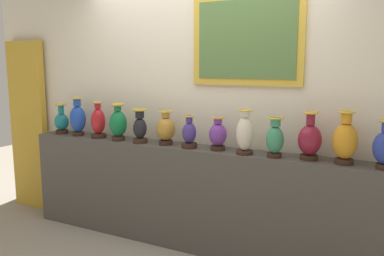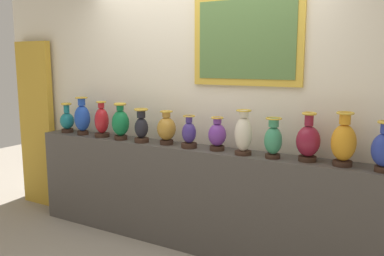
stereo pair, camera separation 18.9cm
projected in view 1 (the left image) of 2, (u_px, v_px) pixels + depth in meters
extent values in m
plane|color=gray|center=(192.00, 246.00, 3.92)|extent=(11.33, 11.33, 0.00)
cube|color=#4C4742|center=(192.00, 197.00, 3.84)|extent=(3.64, 0.32, 0.98)
cube|color=beige|center=(202.00, 87.00, 3.86)|extent=(5.33, 0.10, 3.06)
cube|color=gold|center=(246.00, 40.00, 3.53)|extent=(1.02, 0.03, 0.80)
cube|color=#51743B|center=(246.00, 40.00, 3.52)|extent=(0.90, 0.01, 0.68)
cube|color=gold|center=(29.00, 126.00, 4.86)|extent=(0.53, 0.08, 2.01)
cylinder|color=#382319|center=(62.00, 132.00, 4.47)|extent=(0.13, 0.13, 0.04)
ellipsoid|color=#19727A|center=(62.00, 122.00, 4.45)|extent=(0.16, 0.16, 0.18)
cylinder|color=#19727A|center=(61.00, 109.00, 4.43)|extent=(0.06, 0.06, 0.10)
torus|color=gold|center=(61.00, 105.00, 4.42)|extent=(0.12, 0.12, 0.02)
cylinder|color=#382319|center=(78.00, 134.00, 4.34)|extent=(0.12, 0.12, 0.04)
ellipsoid|color=#1E47B2|center=(78.00, 119.00, 4.31)|extent=(0.17, 0.17, 0.28)
cylinder|color=#1E47B2|center=(77.00, 102.00, 4.28)|extent=(0.08, 0.08, 0.08)
torus|color=gold|center=(77.00, 98.00, 4.27)|extent=(0.13, 0.13, 0.01)
cylinder|color=#382319|center=(99.00, 136.00, 4.22)|extent=(0.16, 0.16, 0.04)
ellipsoid|color=red|center=(98.00, 121.00, 4.19)|extent=(0.15, 0.15, 0.27)
cylinder|color=red|center=(98.00, 105.00, 4.17)|extent=(0.07, 0.07, 0.06)
torus|color=gold|center=(98.00, 102.00, 4.16)|extent=(0.11, 0.11, 0.01)
cylinder|color=#382319|center=(119.00, 138.00, 4.08)|extent=(0.13, 0.13, 0.04)
ellipsoid|color=#14723D|center=(118.00, 124.00, 4.05)|extent=(0.18, 0.18, 0.26)
cylinder|color=#14723D|center=(118.00, 108.00, 4.03)|extent=(0.07, 0.07, 0.06)
torus|color=gold|center=(118.00, 104.00, 4.02)|extent=(0.13, 0.13, 0.02)
cylinder|color=#382319|center=(140.00, 141.00, 3.96)|extent=(0.14, 0.14, 0.04)
ellipsoid|color=black|center=(140.00, 128.00, 3.94)|extent=(0.13, 0.13, 0.20)
cylinder|color=black|center=(140.00, 114.00, 3.92)|extent=(0.08, 0.08, 0.08)
torus|color=gold|center=(140.00, 110.00, 3.91)|extent=(0.14, 0.14, 0.02)
cylinder|color=#382319|center=(166.00, 142.00, 3.87)|extent=(0.13, 0.13, 0.04)
ellipsoid|color=#B27F2D|center=(166.00, 129.00, 3.85)|extent=(0.18, 0.18, 0.22)
cylinder|color=#B27F2D|center=(166.00, 115.00, 3.82)|extent=(0.08, 0.08, 0.05)
torus|color=gold|center=(166.00, 112.00, 3.82)|extent=(0.13, 0.13, 0.01)
cylinder|color=#382319|center=(189.00, 145.00, 3.72)|extent=(0.15, 0.15, 0.04)
ellipsoid|color=#3F2D7F|center=(189.00, 133.00, 3.70)|extent=(0.13, 0.13, 0.19)
cylinder|color=#3F2D7F|center=(189.00, 119.00, 3.68)|extent=(0.06, 0.06, 0.06)
torus|color=gold|center=(189.00, 116.00, 3.68)|extent=(0.11, 0.11, 0.01)
cylinder|color=#382319|center=(218.00, 148.00, 3.63)|extent=(0.13, 0.13, 0.04)
ellipsoid|color=#6B3393|center=(218.00, 135.00, 3.61)|extent=(0.16, 0.16, 0.20)
cylinder|color=#6B3393|center=(218.00, 121.00, 3.59)|extent=(0.07, 0.07, 0.05)
torus|color=gold|center=(218.00, 118.00, 3.59)|extent=(0.11, 0.11, 0.01)
cylinder|color=#382319|center=(244.00, 152.00, 3.47)|extent=(0.14, 0.14, 0.03)
ellipsoid|color=beige|center=(245.00, 134.00, 3.45)|extent=(0.15, 0.15, 0.29)
cylinder|color=beige|center=(245.00, 113.00, 3.42)|extent=(0.08, 0.08, 0.06)
torus|color=gold|center=(245.00, 110.00, 3.41)|extent=(0.13, 0.13, 0.01)
cylinder|color=#382319|center=(274.00, 155.00, 3.36)|extent=(0.12, 0.12, 0.03)
ellipsoid|color=#388C60|center=(275.00, 140.00, 3.34)|extent=(0.15, 0.15, 0.23)
cylinder|color=#388C60|center=(275.00, 122.00, 3.31)|extent=(0.08, 0.08, 0.07)
torus|color=gold|center=(276.00, 118.00, 3.31)|extent=(0.13, 0.13, 0.01)
cylinder|color=#382319|center=(309.00, 157.00, 3.27)|extent=(0.14, 0.14, 0.04)
ellipsoid|color=maroon|center=(310.00, 140.00, 3.25)|extent=(0.19, 0.19, 0.25)
cylinder|color=maroon|center=(311.00, 119.00, 3.22)|extent=(0.07, 0.07, 0.10)
torus|color=gold|center=(311.00, 113.00, 3.21)|extent=(0.11, 0.11, 0.02)
cylinder|color=#382319|center=(344.00, 161.00, 3.14)|extent=(0.15, 0.15, 0.04)
ellipsoid|color=orange|center=(345.00, 141.00, 3.11)|extent=(0.19, 0.19, 0.28)
cylinder|color=orange|center=(347.00, 118.00, 3.08)|extent=(0.08, 0.08, 0.09)
torus|color=gold|center=(347.00, 112.00, 3.08)|extent=(0.13, 0.13, 0.02)
cylinder|color=#382319|center=(384.00, 166.00, 2.98)|extent=(0.11, 0.11, 0.04)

